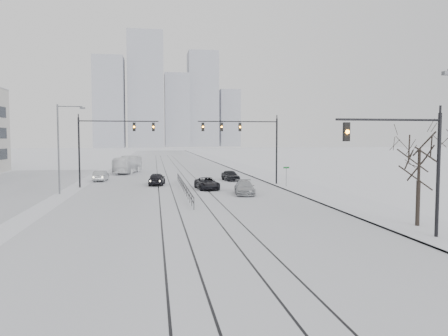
{
  "coord_description": "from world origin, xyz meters",
  "views": [
    {
      "loc": [
        -3.01,
        -15.74,
        5.6
      ],
      "look_at": [
        2.58,
        19.27,
        3.2
      ],
      "focal_mm": 35.0,
      "sensor_mm": 36.0,
      "label": 1
    }
  ],
  "objects_px": {
    "sedan_nb_front": "(207,184)",
    "sedan_nb_far": "(230,175)",
    "sedan_sb_outer": "(101,176)",
    "box_truck": "(128,165)",
    "sedan_nb_right": "(245,188)",
    "bare_tree": "(419,156)",
    "traffic_mast_near": "(412,158)",
    "sedan_sb_inner": "(157,179)"
  },
  "relations": [
    {
      "from": "sedan_nb_front",
      "to": "sedan_nb_right",
      "type": "height_order",
      "value": "sedan_nb_right"
    },
    {
      "from": "sedan_nb_far",
      "to": "box_truck",
      "type": "xyz_separation_m",
      "value": [
        -14.21,
        15.05,
        0.67
      ]
    },
    {
      "from": "bare_tree",
      "to": "sedan_sb_inner",
      "type": "distance_m",
      "value": 32.49
    },
    {
      "from": "bare_tree",
      "to": "box_truck",
      "type": "relative_size",
      "value": 0.62
    },
    {
      "from": "bare_tree",
      "to": "sedan_sb_outer",
      "type": "relative_size",
      "value": 1.44
    },
    {
      "from": "bare_tree",
      "to": "box_truck",
      "type": "height_order",
      "value": "bare_tree"
    },
    {
      "from": "box_truck",
      "to": "sedan_sb_inner",
      "type": "bearing_deg",
      "value": 115.03
    },
    {
      "from": "sedan_sb_outer",
      "to": "sedan_nb_far",
      "type": "bearing_deg",
      "value": 176.59
    },
    {
      "from": "traffic_mast_near",
      "to": "bare_tree",
      "type": "relative_size",
      "value": 1.15
    },
    {
      "from": "traffic_mast_near",
      "to": "sedan_nb_far",
      "type": "distance_m",
      "value": 35.54
    },
    {
      "from": "sedan_nb_front",
      "to": "sedan_nb_far",
      "type": "bearing_deg",
      "value": 59.98
    },
    {
      "from": "sedan_sb_outer",
      "to": "sedan_nb_right",
      "type": "height_order",
      "value": "sedan_sb_outer"
    },
    {
      "from": "bare_tree",
      "to": "sedan_nb_right",
      "type": "bearing_deg",
      "value": 112.53
    },
    {
      "from": "box_truck",
      "to": "traffic_mast_near",
      "type": "bearing_deg",
      "value": 121.52
    },
    {
      "from": "sedan_sb_outer",
      "to": "bare_tree",
      "type": "bearing_deg",
      "value": 127.83
    },
    {
      "from": "box_truck",
      "to": "sedan_sb_outer",
      "type": "bearing_deg",
      "value": 89.82
    },
    {
      "from": "sedan_nb_front",
      "to": "sedan_nb_right",
      "type": "xyz_separation_m",
      "value": [
        3.17,
        -5.02,
        0.02
      ]
    },
    {
      "from": "bare_tree",
      "to": "sedan_sb_outer",
      "type": "height_order",
      "value": "bare_tree"
    },
    {
      "from": "sedan_nb_right",
      "to": "box_truck",
      "type": "distance_m",
      "value": 32.25
    },
    {
      "from": "sedan_sb_inner",
      "to": "sedan_sb_outer",
      "type": "xyz_separation_m",
      "value": [
        -7.25,
        6.17,
        -0.05
      ]
    },
    {
      "from": "traffic_mast_near",
      "to": "sedan_sb_outer",
      "type": "height_order",
      "value": "traffic_mast_near"
    },
    {
      "from": "bare_tree",
      "to": "sedan_nb_right",
      "type": "relative_size",
      "value": 1.31
    },
    {
      "from": "sedan_nb_front",
      "to": "bare_tree",
      "type": "bearing_deg",
      "value": -70.79
    },
    {
      "from": "traffic_mast_near",
      "to": "sedan_sb_outer",
      "type": "distance_m",
      "value": 42.81
    },
    {
      "from": "sedan_nb_right",
      "to": "traffic_mast_near",
      "type": "bearing_deg",
      "value": -69.13
    },
    {
      "from": "bare_tree",
      "to": "traffic_mast_near",
      "type": "bearing_deg",
      "value": -128.76
    },
    {
      "from": "sedan_nb_far",
      "to": "box_truck",
      "type": "distance_m",
      "value": 20.71
    },
    {
      "from": "sedan_sb_outer",
      "to": "sedan_nb_front",
      "type": "height_order",
      "value": "sedan_sb_outer"
    },
    {
      "from": "bare_tree",
      "to": "sedan_nb_right",
      "type": "xyz_separation_m",
      "value": [
        -7.35,
        17.72,
        -3.81
      ]
    },
    {
      "from": "sedan_nb_right",
      "to": "box_truck",
      "type": "height_order",
      "value": "box_truck"
    },
    {
      "from": "box_truck",
      "to": "sedan_nb_right",
      "type": "bearing_deg",
      "value": 125.74
    },
    {
      "from": "sedan_nb_right",
      "to": "sedan_nb_far",
      "type": "height_order",
      "value": "sedan_nb_far"
    },
    {
      "from": "bare_tree",
      "to": "sedan_nb_front",
      "type": "distance_m",
      "value": 25.34
    },
    {
      "from": "traffic_mast_near",
      "to": "sedan_nb_front",
      "type": "xyz_separation_m",
      "value": [
        -8.11,
        25.74,
        -3.91
      ]
    },
    {
      "from": "traffic_mast_near",
      "to": "box_truck",
      "type": "height_order",
      "value": "traffic_mast_near"
    },
    {
      "from": "traffic_mast_near",
      "to": "sedan_nb_right",
      "type": "height_order",
      "value": "traffic_mast_near"
    },
    {
      "from": "sedan_nb_far",
      "to": "sedan_sb_inner",
      "type": "bearing_deg",
      "value": -165.43
    },
    {
      "from": "sedan_nb_far",
      "to": "sedan_nb_right",
      "type": "bearing_deg",
      "value": -102.47
    },
    {
      "from": "sedan_sb_outer",
      "to": "box_truck",
      "type": "bearing_deg",
      "value": -98.21
    },
    {
      "from": "sedan_sb_outer",
      "to": "sedan_nb_front",
      "type": "relative_size",
      "value": 0.9
    },
    {
      "from": "sedan_nb_far",
      "to": "box_truck",
      "type": "height_order",
      "value": "box_truck"
    },
    {
      "from": "traffic_mast_near",
      "to": "sedan_nb_far",
      "type": "bearing_deg",
      "value": 96.26
    }
  ]
}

